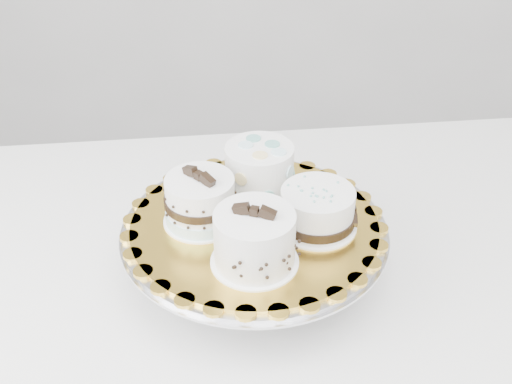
# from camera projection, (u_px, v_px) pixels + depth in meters

# --- Properties ---
(table) EXTENTS (1.40, 1.06, 0.75)m
(table) POSITION_uv_depth(u_px,v_px,m) (276.00, 289.00, 1.10)
(table) COLOR silver
(table) RESTS_ON floor
(cake_stand) EXTENTS (0.40, 0.40, 0.11)m
(cake_stand) POSITION_uv_depth(u_px,v_px,m) (255.00, 243.00, 0.97)
(cake_stand) COLOR gray
(cake_stand) RESTS_ON table
(cake_board) EXTENTS (0.47, 0.47, 0.01)m
(cake_board) POSITION_uv_depth(u_px,v_px,m) (254.00, 224.00, 0.95)
(cake_board) COLOR gold
(cake_board) RESTS_ON cake_stand
(cake_swirl) EXTENTS (0.13, 0.13, 0.10)m
(cake_swirl) POSITION_uv_depth(u_px,v_px,m) (255.00, 240.00, 0.85)
(cake_swirl) COLOR white
(cake_swirl) RESTS_ON cake_board
(cake_banded) EXTENTS (0.14, 0.14, 0.09)m
(cake_banded) POSITION_uv_depth(u_px,v_px,m) (200.00, 202.00, 0.93)
(cake_banded) COLOR white
(cake_banded) RESTS_ON cake_board
(cake_dots) EXTENTS (0.13, 0.13, 0.08)m
(cake_dots) POSITION_uv_depth(u_px,v_px,m) (259.00, 169.00, 1.00)
(cake_dots) COLOR white
(cake_dots) RESTS_ON cake_board
(cake_ribbon) EXTENTS (0.12, 0.12, 0.06)m
(cake_ribbon) POSITION_uv_depth(u_px,v_px,m) (318.00, 210.00, 0.92)
(cake_ribbon) COLOR white
(cake_ribbon) RESTS_ON cake_board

